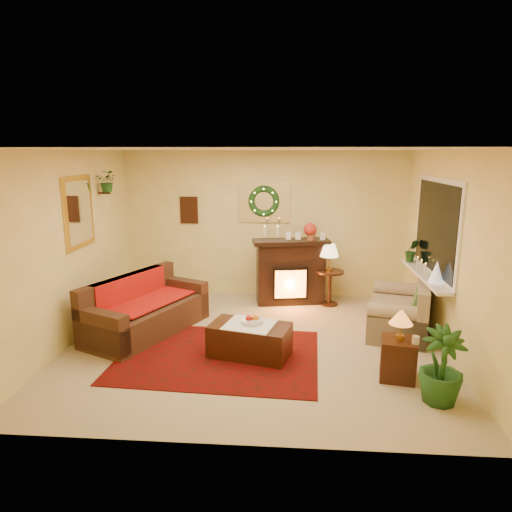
# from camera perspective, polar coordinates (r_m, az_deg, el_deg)

# --- Properties ---
(floor) EXTENTS (5.00, 5.00, 0.00)m
(floor) POSITION_cam_1_polar(r_m,az_deg,el_deg) (6.39, -0.24, -10.82)
(floor) COLOR beige
(floor) RESTS_ON ground
(ceiling) EXTENTS (5.00, 5.00, 0.00)m
(ceiling) POSITION_cam_1_polar(r_m,az_deg,el_deg) (5.85, -0.26, 13.20)
(ceiling) COLOR white
(ceiling) RESTS_ON ground
(wall_back) EXTENTS (5.00, 5.00, 0.00)m
(wall_back) POSITION_cam_1_polar(r_m,az_deg,el_deg) (8.19, 0.99, 3.96)
(wall_back) COLOR #EFD88C
(wall_back) RESTS_ON ground
(wall_front) EXTENTS (5.00, 5.00, 0.00)m
(wall_front) POSITION_cam_1_polar(r_m,az_deg,el_deg) (3.83, -2.92, -6.43)
(wall_front) COLOR #EFD88C
(wall_front) RESTS_ON ground
(wall_left) EXTENTS (4.50, 4.50, 0.00)m
(wall_left) POSITION_cam_1_polar(r_m,az_deg,el_deg) (6.66, -22.22, 0.95)
(wall_left) COLOR #EFD88C
(wall_left) RESTS_ON ground
(wall_right) EXTENTS (4.50, 4.50, 0.00)m
(wall_right) POSITION_cam_1_polar(r_m,az_deg,el_deg) (6.31, 23.03, 0.25)
(wall_right) COLOR #EFD88C
(wall_right) RESTS_ON ground
(area_rug) EXTENTS (2.63, 2.03, 0.01)m
(area_rug) POSITION_cam_1_polar(r_m,az_deg,el_deg) (6.03, -4.72, -12.31)
(area_rug) COLOR #65110D
(area_rug) RESTS_ON floor
(sofa) EXTENTS (1.56, 2.08, 0.82)m
(sofa) POSITION_cam_1_polar(r_m,az_deg,el_deg) (6.79, -13.51, -5.84)
(sofa) COLOR brown
(sofa) RESTS_ON floor
(red_throw) EXTENTS (0.85, 1.38, 0.02)m
(red_throw) POSITION_cam_1_polar(r_m,az_deg,el_deg) (6.91, -13.82, -5.32)
(red_throw) COLOR red
(red_throw) RESTS_ON sofa
(fireplace) EXTENTS (1.19, 0.56, 1.05)m
(fireplace) POSITION_cam_1_polar(r_m,az_deg,el_deg) (7.87, 4.35, -2.03)
(fireplace) COLOR black
(fireplace) RESTS_ON floor
(poinsettia) EXTENTS (0.22, 0.22, 0.22)m
(poinsettia) POSITION_cam_1_polar(r_m,az_deg,el_deg) (7.70, 6.77, 3.30)
(poinsettia) COLOR red
(poinsettia) RESTS_ON fireplace
(mantel_candle_a) EXTENTS (0.06, 0.06, 0.17)m
(mantel_candle_a) POSITION_cam_1_polar(r_m,az_deg,el_deg) (7.71, 1.10, 3.10)
(mantel_candle_a) COLOR silver
(mantel_candle_a) RESTS_ON fireplace
(mantel_candle_b) EXTENTS (0.06, 0.06, 0.17)m
(mantel_candle_b) POSITION_cam_1_polar(r_m,az_deg,el_deg) (7.70, 2.74, 3.07)
(mantel_candle_b) COLOR beige
(mantel_candle_b) RESTS_ON fireplace
(mantel_mirror) EXTENTS (0.92, 0.02, 0.72)m
(mantel_mirror) POSITION_cam_1_polar(r_m,az_deg,el_deg) (8.12, 1.00, 6.73)
(mantel_mirror) COLOR white
(mantel_mirror) RESTS_ON wall_back
(wreath) EXTENTS (0.55, 0.11, 0.55)m
(wreath) POSITION_cam_1_polar(r_m,az_deg,el_deg) (8.08, 0.98, 6.84)
(wreath) COLOR #194719
(wreath) RESTS_ON wall_back
(wall_art) EXTENTS (0.32, 0.03, 0.48)m
(wall_art) POSITION_cam_1_polar(r_m,az_deg,el_deg) (8.33, -8.37, 5.71)
(wall_art) COLOR #381E11
(wall_art) RESTS_ON wall_back
(gold_mirror) EXTENTS (0.03, 0.84, 1.00)m
(gold_mirror) POSITION_cam_1_polar(r_m,az_deg,el_deg) (6.85, -21.28, 5.15)
(gold_mirror) COLOR gold
(gold_mirror) RESTS_ON wall_left
(hanging_plant) EXTENTS (0.33, 0.28, 0.36)m
(hanging_plant) POSITION_cam_1_polar(r_m,az_deg,el_deg) (7.46, -17.98, 7.65)
(hanging_plant) COLOR #194719
(hanging_plant) RESTS_ON wall_left
(loveseat) EXTENTS (1.09, 1.50, 0.78)m
(loveseat) POSITION_cam_1_polar(r_m,az_deg,el_deg) (6.97, 17.40, -5.68)
(loveseat) COLOR tan
(loveseat) RESTS_ON floor
(window_frame) EXTENTS (0.03, 1.86, 1.36)m
(window_frame) POSITION_cam_1_polar(r_m,az_deg,el_deg) (6.77, 21.64, 3.33)
(window_frame) COLOR white
(window_frame) RESTS_ON wall_right
(window_glass) EXTENTS (0.02, 1.70, 1.22)m
(window_glass) POSITION_cam_1_polar(r_m,az_deg,el_deg) (6.77, 21.52, 3.33)
(window_glass) COLOR black
(window_glass) RESTS_ON wall_right
(window_sill) EXTENTS (0.22, 1.86, 0.04)m
(window_sill) POSITION_cam_1_polar(r_m,az_deg,el_deg) (6.88, 20.34, -2.23)
(window_sill) COLOR white
(window_sill) RESTS_ON wall_right
(mini_tree) EXTENTS (0.19, 0.19, 0.29)m
(mini_tree) POSITION_cam_1_polar(r_m,az_deg,el_deg) (6.40, 21.64, -1.85)
(mini_tree) COLOR white
(mini_tree) RESTS_ON window_sill
(sill_plant) EXTENTS (0.26, 0.21, 0.47)m
(sill_plant) POSITION_cam_1_polar(r_m,az_deg,el_deg) (7.48, 18.91, 0.74)
(sill_plant) COLOR #19361A
(sill_plant) RESTS_ON window_sill
(side_table_round) EXTENTS (0.60, 0.60, 0.60)m
(side_table_round) POSITION_cam_1_polar(r_m,az_deg,el_deg) (7.91, 9.18, -3.78)
(side_table_round) COLOR #542115
(side_table_round) RESTS_ON floor
(lamp_cream) EXTENTS (0.31, 0.31, 0.48)m
(lamp_cream) POSITION_cam_1_polar(r_m,az_deg,el_deg) (7.73, 9.14, 0.09)
(lamp_cream) COLOR beige
(lamp_cream) RESTS_ON side_table_round
(end_table_square) EXTENTS (0.45, 0.45, 0.48)m
(end_table_square) POSITION_cam_1_polar(r_m,az_deg,el_deg) (5.61, 17.33, -11.89)
(end_table_square) COLOR #36230F
(end_table_square) RESTS_ON floor
(lamp_tiffany) EXTENTS (0.27, 0.27, 0.39)m
(lamp_tiffany) POSITION_cam_1_polar(r_m,az_deg,el_deg) (5.43, 17.69, -7.35)
(lamp_tiffany) COLOR #F2B23D
(lamp_tiffany) RESTS_ON end_table_square
(coffee_table) EXTENTS (1.11, 0.78, 0.42)m
(coffee_table) POSITION_cam_1_polar(r_m,az_deg,el_deg) (5.94, -0.78, -10.49)
(coffee_table) COLOR black
(coffee_table) RESTS_ON floor
(fruit_bowl) EXTENTS (0.28, 0.28, 0.06)m
(fruit_bowl) POSITION_cam_1_polar(r_m,az_deg,el_deg) (5.88, -0.48, -8.23)
(fruit_bowl) COLOR silver
(fruit_bowl) RESTS_ON coffee_table
(floor_palm) EXTENTS (1.56, 1.56, 2.45)m
(floor_palm) POSITION_cam_1_polar(r_m,az_deg,el_deg) (5.19, 22.22, -12.20)
(floor_palm) COLOR #235C2B
(floor_palm) RESTS_ON floor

